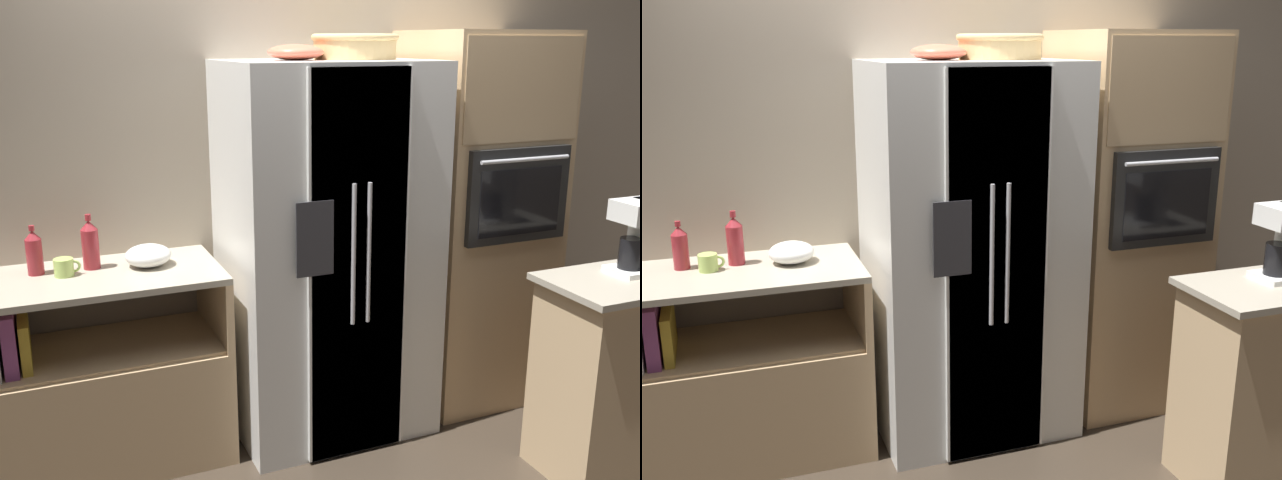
{
  "view_description": "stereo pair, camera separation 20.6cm",
  "coord_description": "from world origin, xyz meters",
  "views": [
    {
      "loc": [
        -1.21,
        -3.08,
        1.95
      ],
      "look_at": [
        0.07,
        -0.04,
        1.03
      ],
      "focal_mm": 40.0,
      "sensor_mm": 36.0,
      "label": 1
    },
    {
      "loc": [
        -1.01,
        -3.16,
        1.95
      ],
      "look_at": [
        0.07,
        -0.04,
        1.03
      ],
      "focal_mm": 40.0,
      "sensor_mm": 36.0,
      "label": 2
    }
  ],
  "objects": [
    {
      "name": "mug",
      "position": [
        -1.09,
        0.16,
        0.97
      ],
      "size": [
        0.12,
        0.09,
        0.08
      ],
      "color": "#B2D166",
      "rests_on": "counter_left"
    },
    {
      "name": "wall_back",
      "position": [
        0.0,
        0.45,
        1.4
      ],
      "size": [
        12.0,
        0.06,
        2.8
      ],
      "color": "tan",
      "rests_on": "ground_plane"
    },
    {
      "name": "fruit_bowl",
      "position": [
        -0.01,
        0.05,
        1.9
      ],
      "size": [
        0.26,
        0.26,
        0.07
      ],
      "color": "#DB664C",
      "rests_on": "refrigerator"
    },
    {
      "name": "refrigerator",
      "position": [
        0.15,
        0.05,
        0.93
      ],
      "size": [
        0.97,
        0.77,
        1.87
      ],
      "color": "silver",
      "rests_on": "ground_plane"
    },
    {
      "name": "island_counter",
      "position": [
        1.23,
        -0.86,
        0.47
      ],
      "size": [
        0.76,
        0.46,
        0.94
      ],
      "color": "tan",
      "rests_on": "ground_plane"
    },
    {
      "name": "bottle_short",
      "position": [
        -0.96,
        0.23,
        1.05
      ],
      "size": [
        0.08,
        0.08,
        0.26
      ],
      "color": "maroon",
      "rests_on": "counter_left"
    },
    {
      "name": "bottle_tall",
      "position": [
        -1.2,
        0.23,
        1.04
      ],
      "size": [
        0.07,
        0.07,
        0.23
      ],
      "color": "maroon",
      "rests_on": "counter_left"
    },
    {
      "name": "ground_plane",
      "position": [
        0.0,
        0.0,
        0.0
      ],
      "size": [
        20.0,
        20.0,
        0.0
      ],
      "primitive_type": "plane",
      "color": "#382D23"
    },
    {
      "name": "wicker_basket",
      "position": [
        0.31,
        0.1,
        1.93
      ],
      "size": [
        0.42,
        0.42,
        0.12
      ],
      "color": "tan",
      "rests_on": "refrigerator"
    },
    {
      "name": "counter_left",
      "position": [
        -1.01,
        0.12,
        0.35
      ],
      "size": [
        1.17,
        0.6,
        0.93
      ],
      "color": "tan",
      "rests_on": "ground_plane"
    },
    {
      "name": "wall_oven",
      "position": [
        1.05,
        0.08,
        1.01
      ],
      "size": [
        0.71,
        0.74,
        2.0
      ],
      "color": "tan",
      "rests_on": "ground_plane"
    },
    {
      "name": "mixing_bowl",
      "position": [
        -0.71,
        0.17,
        0.99
      ],
      "size": [
        0.21,
        0.21,
        0.1
      ],
      "color": "white",
      "rests_on": "counter_left"
    }
  ]
}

